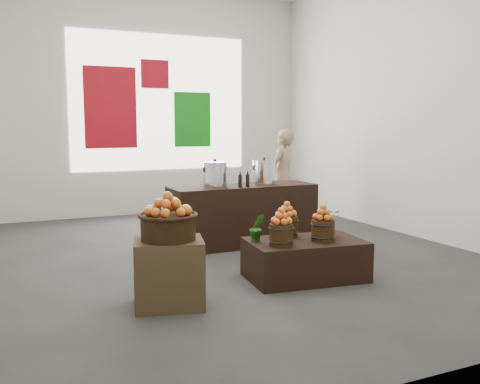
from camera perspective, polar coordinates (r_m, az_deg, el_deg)
name	(u,v)px	position (r m, az deg, el deg)	size (l,w,h in m)	color
ground	(221,256)	(6.64, -2.04, -6.82)	(7.00, 7.00, 0.00)	#373634
back_wall	(144,102)	(9.77, -10.21, 9.39)	(6.00, 0.04, 4.00)	beige
back_opening	(161,103)	(9.84, -8.47, 9.41)	(3.20, 0.02, 2.40)	white
deco_red_left	(110,108)	(9.61, -13.65, 8.74)	(0.90, 0.04, 1.40)	maroon
deco_green_right	(192,120)	(10.01, -5.09, 7.70)	(0.70, 0.04, 1.00)	#127513
deco_red_upper	(155,74)	(9.83, -9.08, 12.32)	(0.50, 0.04, 0.50)	maroon
crate	(169,273)	(4.84, -7.58, -8.56)	(0.60, 0.49, 0.60)	#503D25
wicker_basket	(168,228)	(4.74, -7.67, -3.78)	(0.48, 0.48, 0.22)	black
apples_in_basket	(168,204)	(4.71, -7.71, -1.26)	(0.38, 0.38, 0.20)	#A80513
display_table	(305,259)	(5.68, 6.95, -7.16)	(1.19, 0.73, 0.41)	black
apple_bucket_front_left	(281,235)	(5.33, 4.42, -4.59)	(0.24, 0.24, 0.22)	#36240E
apples_in_bucket_front_left	(281,216)	(5.29, 4.44, -2.58)	(0.18, 0.18, 0.16)	#A80513
apple_bucket_front_right	(323,231)	(5.60, 8.85, -4.09)	(0.24, 0.24, 0.22)	#36240E
apples_in_bucket_front_right	(323,212)	(5.56, 8.88, -2.17)	(0.18, 0.18, 0.16)	#A80513
apple_bucket_rear	(287,227)	(5.76, 5.01, -3.70)	(0.24, 0.24, 0.22)	#36240E
apples_in_bucket_rear	(287,209)	(5.73, 5.03, -1.84)	(0.18, 0.18, 0.16)	#A80513
herb_garnish_right	(328,222)	(5.88, 9.37, -3.21)	(0.26, 0.23, 0.29)	#176014
herb_garnish_left	(257,228)	(5.52, 1.84, -3.81)	(0.16, 0.13, 0.29)	#176014
counter	(243,215)	(7.17, 0.32, -2.48)	(1.97, 0.63, 0.81)	black
stock_pot_left	(215,175)	(6.94, -2.69, 1.81)	(0.30, 0.30, 0.30)	silver
stock_pot_center	(264,173)	(7.24, 2.57, 2.04)	(0.30, 0.30, 0.30)	silver
oil_cruets	(249,178)	(6.93, 1.02, 1.47)	(0.14, 0.05, 0.22)	black
shopper	(282,176)	(8.90, 4.55, 1.73)	(0.56, 0.37, 1.53)	#8C7156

